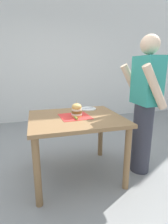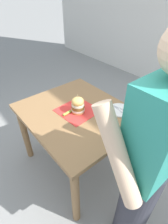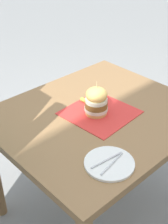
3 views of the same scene
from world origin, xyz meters
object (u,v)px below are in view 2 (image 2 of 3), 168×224
side_plate_with_forks (120,110)px  diner_across_table (147,169)px  patio_table (78,121)px  sandwich (78,105)px  pickle_spear (67,113)px

side_plate_with_forks → diner_across_table: diner_across_table is taller
patio_table → diner_across_table: (0.13, 0.83, 0.24)m
sandwich → diner_across_table: 0.83m
sandwich → pickle_spear: (0.11, -0.03, -0.06)m
patio_table → diner_across_table: bearing=81.3°
pickle_spear → side_plate_with_forks: pickle_spear is taller
diner_across_table → pickle_spear: bearing=-91.6°
sandwich → diner_across_table: diner_across_table is taller
sandwich → side_plate_with_forks: size_ratio=0.86×
patio_table → side_plate_with_forks: bearing=142.0°
sandwich → pickle_spear: sandwich is taller
pickle_spear → sandwich: bearing=162.2°
sandwich → side_plate_with_forks: bearing=142.9°
patio_table → diner_across_table: size_ratio=0.63×
patio_table → pickle_spear: size_ratio=11.61×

